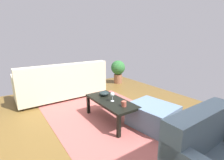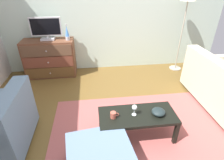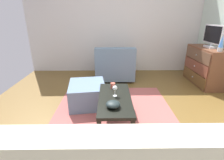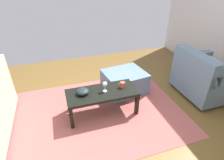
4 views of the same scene
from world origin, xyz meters
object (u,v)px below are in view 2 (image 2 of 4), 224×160
Objects in this scene: tv at (46,28)px; coffee_table at (137,117)px; dresser at (50,58)px; mug at (113,115)px; bowl_decorative at (158,112)px; ottoman at (100,158)px; wine_glass at (135,108)px; lava_lamp at (67,33)px; standing_lamp at (187,4)px.

coffee_table is (1.46, -2.09, -0.73)m from tv.
tv is (0.02, 0.02, 0.66)m from dresser.
mug is 0.63× the size of bowl_decorative.
ottoman is at bearing -115.85° from mug.
wine_glass is at bearing 179.03° from coffee_table.
bowl_decorative is at bearing -5.62° from wine_glass.
lava_lamp is at bearing 117.24° from coffee_table.
standing_lamp is at bearing 59.09° from bowl_decorative.
standing_lamp is at bearing 53.38° from coffee_table.
standing_lamp reaches higher than wine_glass.
wine_glass is 0.33m from bowl_decorative.
coffee_table is 0.34m from mug.
dresser is at bearing 125.69° from coffee_table.
ottoman is (-0.82, -0.43, -0.24)m from bowl_decorative.
tv is 0.90× the size of ottoman.
ottoman is at bearing -136.82° from wine_glass.
tv is 0.44m from lava_lamp.
standing_lamp is (1.55, 2.02, 0.99)m from wine_glass.
bowl_decorative is at bearing -50.04° from dresser.
mug is (1.15, -2.09, 0.02)m from dresser.
wine_glass is (1.43, -2.07, 0.09)m from dresser.
dresser is at bearing 124.79° from wine_glass.
ottoman is (0.50, -2.48, -0.78)m from lava_lamp.
lava_lamp reaches higher than bowl_decorative.
tv is 2.59m from wine_glass.
bowl_decorative is (0.32, -0.03, -0.08)m from wine_glass.
lava_lamp is 2.23m from mug.
dresser is 3.17m from standing_lamp.
lava_lamp is 2.59m from standing_lamp.
mug reaches higher than bowl_decorative.
coffee_table is at bearing 40.44° from ottoman.
wine_glass is 1.38× the size of mug.
lava_lamp is at bearing -9.04° from tv.
dresser is 2.54m from coffee_table.
coffee_table is 0.17m from wine_glass.
lava_lamp is at bearing -5.61° from dresser.
coffee_table is at bearing 3.83° from mug.
tv is at bearing 124.13° from wine_glass.
bowl_decorative is (1.31, -2.05, -0.54)m from lava_lamp.
bowl_decorative is 0.95m from ottoman.
standing_lamp is at bearing 50.53° from ottoman.
lava_lamp reaches higher than dresser.
mug is 0.07× the size of standing_lamp.
mug reaches higher than ottoman.
dresser is 2.71m from ottoman.
lava_lamp reaches higher than ottoman.
dresser is 1.05× the size of coffee_table.
dresser is 2.74m from bowl_decorative.
standing_lamp is (2.54, -0.00, 0.53)m from lava_lamp.
lava_lamp is 2.10× the size of wine_glass.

